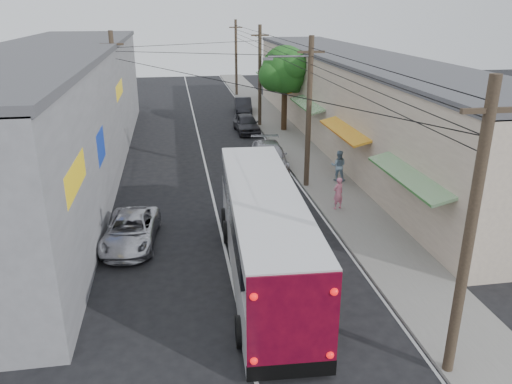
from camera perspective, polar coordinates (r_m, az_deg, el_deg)
ground at (r=15.34m, az=-0.96°, el=-17.17°), size 120.00×120.00×0.00m
sidewalk at (r=34.34m, az=4.86°, el=4.73°), size 3.00×80.00×0.12m
building_right at (r=36.85m, az=11.14°, el=10.44°), size 7.09×40.00×6.25m
building_left at (r=31.29m, az=-21.96°, el=8.53°), size 7.20×36.00×7.25m
utility_poles at (r=33.12m, az=-0.86°, el=11.43°), size 11.80×45.28×8.00m
street_tree at (r=39.27m, az=3.42°, el=13.64°), size 4.40×4.00×6.60m
coach_bus at (r=18.08m, az=0.87°, el=-4.52°), size 3.13×11.68×3.33m
jeepney at (r=21.39m, az=-14.12°, el=-4.29°), size 2.44×4.63×1.24m
parked_suv at (r=30.52m, az=1.44°, el=4.14°), size 2.56×5.39×1.52m
parked_car_mid at (r=39.38m, az=-1.10°, el=7.84°), size 1.84×4.27×1.44m
parked_car_far at (r=46.78m, az=-1.48°, el=9.85°), size 1.84×4.32×1.39m
pedestrian_near at (r=24.29m, az=9.37°, el=-0.15°), size 0.67×0.56×1.58m
pedestrian_far at (r=28.26m, az=9.41°, el=2.99°), size 1.02×0.90×1.74m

